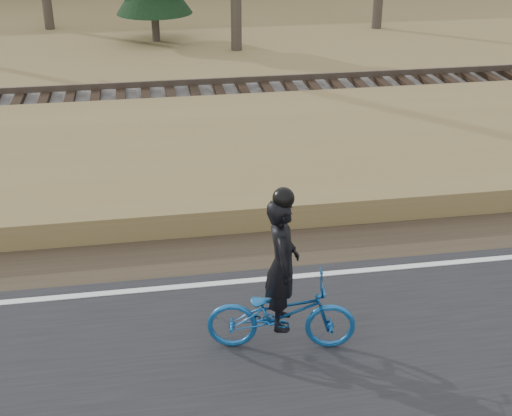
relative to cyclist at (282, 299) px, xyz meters
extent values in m
cube|color=silver|center=(3.99, 1.60, -0.69)|extent=(120.00, 0.12, 0.01)
cube|color=#473A2B|center=(3.99, 2.60, -0.74)|extent=(120.00, 1.60, 0.04)
cube|color=olive|center=(3.99, 5.60, -0.54)|extent=(120.00, 5.00, 0.44)
cube|color=slate|center=(3.99, 9.40, -0.53)|extent=(120.00, 3.00, 0.45)
cube|color=black|center=(3.99, 9.40, -0.24)|extent=(120.00, 2.40, 0.14)
cube|color=brown|center=(3.99, 8.68, -0.09)|extent=(120.00, 0.07, 0.15)
cube|color=brown|center=(3.99, 10.12, -0.09)|extent=(120.00, 0.07, 0.15)
imported|color=#155094|center=(0.00, 0.00, -0.21)|extent=(1.95, 0.96, 0.98)
imported|color=black|center=(0.00, 0.00, 0.51)|extent=(0.51, 0.69, 1.71)
sphere|color=black|center=(0.00, 0.00, 1.38)|extent=(0.26, 0.26, 0.26)
cylinder|color=#453C32|center=(-0.84, 17.80, -0.12)|extent=(0.28, 0.28, 1.27)
camera|label=1|loc=(-1.54, -7.25, 4.87)|focal=50.00mm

